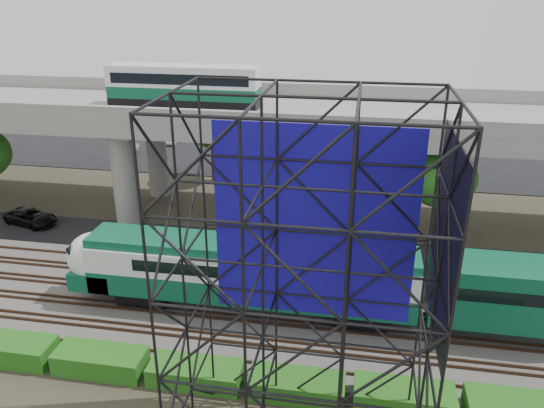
# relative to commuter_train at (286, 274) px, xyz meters

# --- Properties ---
(ground) EXTENTS (140.00, 140.00, 0.00)m
(ground) POSITION_rel_commuter_train_xyz_m (-4.52, -2.00, -2.88)
(ground) COLOR #474233
(ground) RESTS_ON ground
(ballast_bed) EXTENTS (90.00, 12.00, 0.20)m
(ballast_bed) POSITION_rel_commuter_train_xyz_m (-4.52, 0.00, -2.78)
(ballast_bed) COLOR slate
(ballast_bed) RESTS_ON ground
(service_road) EXTENTS (90.00, 5.00, 0.08)m
(service_road) POSITION_rel_commuter_train_xyz_m (-4.52, 8.50, -2.84)
(service_road) COLOR black
(service_road) RESTS_ON ground
(parking_lot) EXTENTS (90.00, 18.00, 0.08)m
(parking_lot) POSITION_rel_commuter_train_xyz_m (-4.52, 32.00, -2.84)
(parking_lot) COLOR black
(parking_lot) RESTS_ON ground
(harbor_water) EXTENTS (140.00, 40.00, 0.03)m
(harbor_water) POSITION_rel_commuter_train_xyz_m (-4.52, 54.00, -2.87)
(harbor_water) COLOR #41596B
(harbor_water) RESTS_ON ground
(rail_tracks) EXTENTS (90.00, 9.52, 0.16)m
(rail_tracks) POSITION_rel_commuter_train_xyz_m (-4.52, -0.00, -2.60)
(rail_tracks) COLOR #472D1E
(rail_tracks) RESTS_ON ballast_bed
(commuter_train) EXTENTS (29.30, 3.06, 4.30)m
(commuter_train) POSITION_rel_commuter_train_xyz_m (0.00, 0.00, 0.00)
(commuter_train) COLOR black
(commuter_train) RESTS_ON rail_tracks
(overpass) EXTENTS (80.00, 12.00, 12.40)m
(overpass) POSITION_rel_commuter_train_xyz_m (-4.94, 14.00, 5.33)
(overpass) COLOR #9E9B93
(overpass) RESTS_ON ground
(scaffold_tower) EXTENTS (9.36, 6.36, 15.00)m
(scaffold_tower) POSITION_rel_commuter_train_xyz_m (2.13, -9.98, 4.59)
(scaffold_tower) COLOR black
(scaffold_tower) RESTS_ON ground
(hedge_strip) EXTENTS (34.60, 1.80, 1.20)m
(hedge_strip) POSITION_rel_commuter_train_xyz_m (-3.51, -6.30, -2.32)
(hedge_strip) COLOR #195814
(hedge_strip) RESTS_ON ground
(trees) EXTENTS (40.94, 16.94, 7.69)m
(trees) POSITION_rel_commuter_train_xyz_m (-9.19, 14.17, 2.69)
(trees) COLOR #382314
(trees) RESTS_ON ground
(suv) EXTENTS (4.93, 3.23, 1.26)m
(suv) POSITION_rel_commuter_train_xyz_m (-22.36, 9.22, -2.17)
(suv) COLOR black
(suv) RESTS_ON service_road
(parked_cars) EXTENTS (38.66, 9.66, 1.26)m
(parked_cars) POSITION_rel_commuter_train_xyz_m (-2.07, 31.62, -2.21)
(parked_cars) COLOR silver
(parked_cars) RESTS_ON parking_lot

